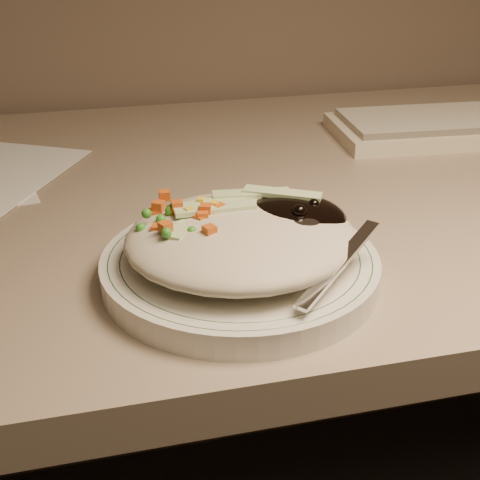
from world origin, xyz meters
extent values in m
cube|color=gray|center=(0.00, 1.38, 0.72)|extent=(1.40, 0.70, 0.04)
cylinder|color=silver|center=(-0.08, 1.17, 0.75)|extent=(0.23, 0.23, 0.02)
torus|color=#144723|center=(-0.08, 1.17, 0.76)|extent=(0.22, 0.22, 0.00)
torus|color=#144723|center=(-0.08, 1.17, 0.76)|extent=(0.20, 0.20, 0.00)
ellipsoid|color=#BBB398|center=(-0.08, 1.16, 0.78)|extent=(0.19, 0.18, 0.04)
ellipsoid|color=black|center=(-0.03, 1.18, 0.79)|extent=(0.10, 0.09, 0.03)
ellipsoid|color=orange|center=(-0.12, 1.18, 0.78)|extent=(0.08, 0.08, 0.02)
sphere|color=black|center=(-0.06, 1.18, 0.79)|extent=(0.01, 0.01, 0.01)
sphere|color=black|center=(-0.03, 1.18, 0.79)|extent=(0.01, 0.01, 0.01)
sphere|color=black|center=(-0.01, 1.18, 0.80)|extent=(0.01, 0.01, 0.01)
sphere|color=black|center=(-0.02, 1.19, 0.79)|extent=(0.01, 0.01, 0.01)
sphere|color=black|center=(-0.03, 1.16, 0.80)|extent=(0.01, 0.01, 0.01)
sphere|color=black|center=(-0.04, 1.18, 0.79)|extent=(0.01, 0.01, 0.01)
sphere|color=black|center=(-0.03, 1.19, 0.79)|extent=(0.01, 0.01, 0.01)
cube|color=#C85116|center=(-0.13, 1.19, 0.80)|extent=(0.01, 0.01, 0.01)
cube|color=#C85116|center=(-0.11, 1.17, 0.79)|extent=(0.01, 0.01, 0.01)
cube|color=#C85116|center=(-0.14, 1.21, 0.80)|extent=(0.01, 0.01, 0.01)
cube|color=#C85116|center=(-0.10, 1.18, 0.80)|extent=(0.01, 0.01, 0.01)
cube|color=#C85116|center=(-0.11, 1.17, 0.80)|extent=(0.01, 0.01, 0.01)
cube|color=#C85116|center=(-0.14, 1.21, 0.79)|extent=(0.01, 0.01, 0.01)
cube|color=#C85116|center=(-0.13, 1.19, 0.80)|extent=(0.01, 0.01, 0.01)
cube|color=#C85116|center=(-0.11, 1.17, 0.80)|extent=(0.01, 0.01, 0.01)
cube|color=#C85116|center=(-0.09, 1.19, 0.80)|extent=(0.01, 0.01, 0.01)
cube|color=#C85116|center=(-0.13, 1.21, 0.80)|extent=(0.01, 0.01, 0.01)
cube|color=#C85116|center=(-0.14, 1.16, 0.80)|extent=(0.01, 0.01, 0.01)
cube|color=#C85116|center=(-0.11, 1.15, 0.80)|extent=(0.01, 0.01, 0.01)
cube|color=#C85116|center=(-0.15, 1.17, 0.79)|extent=(0.01, 0.01, 0.01)
cube|color=#C85116|center=(-0.14, 1.20, 0.79)|extent=(0.01, 0.01, 0.01)
sphere|color=#388C28|center=(-0.11, 1.18, 0.80)|extent=(0.01, 0.01, 0.01)
sphere|color=#388C28|center=(-0.14, 1.15, 0.80)|extent=(0.01, 0.01, 0.01)
sphere|color=#388C28|center=(-0.14, 1.18, 0.80)|extent=(0.01, 0.01, 0.01)
sphere|color=#388C28|center=(-0.15, 1.18, 0.80)|extent=(0.01, 0.01, 0.01)
sphere|color=#388C28|center=(-0.11, 1.19, 0.79)|extent=(0.01, 0.01, 0.01)
sphere|color=#388C28|center=(-0.10, 1.16, 0.79)|extent=(0.01, 0.01, 0.01)
sphere|color=#388C28|center=(-0.12, 1.18, 0.79)|extent=(0.01, 0.01, 0.01)
sphere|color=#388C28|center=(-0.13, 1.16, 0.79)|extent=(0.01, 0.01, 0.01)
sphere|color=#388C28|center=(-0.16, 1.18, 0.79)|extent=(0.01, 0.01, 0.01)
sphere|color=#388C28|center=(-0.13, 1.19, 0.80)|extent=(0.01, 0.01, 0.01)
sphere|color=#388C28|center=(-0.13, 1.19, 0.80)|extent=(0.01, 0.01, 0.01)
sphere|color=#388C28|center=(-0.14, 1.17, 0.79)|extent=(0.01, 0.01, 0.01)
sphere|color=#388C28|center=(-0.12, 1.15, 0.80)|extent=(0.01, 0.01, 0.01)
sphere|color=#388C28|center=(-0.09, 1.20, 0.79)|extent=(0.01, 0.01, 0.01)
cube|color=yellow|center=(-0.11, 1.19, 0.79)|extent=(0.01, 0.01, 0.01)
cube|color=yellow|center=(-0.10, 1.18, 0.80)|extent=(0.01, 0.01, 0.01)
cube|color=yellow|center=(-0.12, 1.19, 0.79)|extent=(0.01, 0.01, 0.01)
cube|color=yellow|center=(-0.12, 1.18, 0.80)|extent=(0.01, 0.01, 0.01)
cube|color=yellow|center=(-0.12, 1.18, 0.79)|extent=(0.01, 0.01, 0.01)
cube|color=yellow|center=(-0.10, 1.19, 0.80)|extent=(0.01, 0.01, 0.01)
cube|color=yellow|center=(-0.10, 1.20, 0.80)|extent=(0.01, 0.01, 0.01)
cube|color=yellow|center=(-0.11, 1.18, 0.79)|extent=(0.01, 0.01, 0.01)
cube|color=#B2D18C|center=(-0.09, 1.20, 0.80)|extent=(0.07, 0.03, 0.00)
cube|color=#B2D18C|center=(-0.06, 1.21, 0.80)|extent=(0.07, 0.02, 0.00)
cube|color=#B2D18C|center=(-0.12, 1.17, 0.80)|extent=(0.05, 0.06, 0.00)
cube|color=#B2D18C|center=(-0.03, 1.20, 0.80)|extent=(0.07, 0.05, 0.00)
cube|color=#B2D18C|center=(-0.07, 1.16, 0.79)|extent=(0.07, 0.03, 0.00)
cube|color=#B2D18C|center=(-0.10, 1.18, 0.80)|extent=(0.07, 0.02, 0.00)
ellipsoid|color=silver|center=(-0.03, 1.16, 0.79)|extent=(0.06, 0.06, 0.01)
cube|color=silver|center=(-0.02, 1.10, 0.78)|extent=(0.09, 0.08, 0.03)
cube|color=beige|center=(0.33, 1.48, 0.75)|extent=(0.41, 0.17, 0.02)
cube|color=beige|center=(0.33, 1.48, 0.76)|extent=(0.38, 0.14, 0.01)
camera|label=1|loc=(-0.19, 0.69, 1.03)|focal=50.00mm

